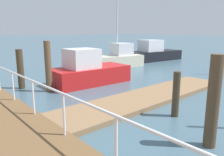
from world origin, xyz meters
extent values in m
plane|color=#476675|center=(0.00, 20.00, 0.00)|extent=(300.00, 300.00, 0.00)
cube|color=#93704C|center=(1.57, 8.60, 0.09)|extent=(10.15, 2.00, 0.18)
cylinder|color=white|center=(-3.15, 5.39, 0.93)|extent=(0.06, 0.06, 1.05)
cylinder|color=white|center=(-3.15, 7.26, 0.93)|extent=(0.06, 0.06, 1.05)
cylinder|color=white|center=(-3.15, 9.13, 0.93)|extent=(0.06, 0.06, 1.05)
cylinder|color=white|center=(-3.15, 11.00, 0.93)|extent=(0.06, 0.06, 1.05)
cylinder|color=white|center=(-3.15, 7.26, 1.45)|extent=(0.06, 22.43, 0.06)
cylinder|color=#473826|center=(0.82, 6.71, 0.79)|extent=(0.24, 0.24, 1.58)
cylinder|color=brown|center=(-0.29, 4.97, 1.18)|extent=(0.31, 0.31, 2.37)
cylinder|color=brown|center=(-1.01, 12.57, 1.23)|extent=(0.31, 0.31, 2.47)
cylinder|color=#473826|center=(-1.81, 14.08, 1.01)|extent=(0.32, 0.32, 2.02)
cube|color=black|center=(12.14, 16.63, 0.48)|extent=(6.83, 2.65, 0.96)
cube|color=white|center=(11.80, 16.66, 1.52)|extent=(2.27, 1.80, 1.12)
cube|color=beige|center=(6.77, 16.13, 0.47)|extent=(4.52, 2.60, 0.94)
cube|color=white|center=(7.20, 16.05, 1.44)|extent=(1.70, 1.73, 1.00)
cylinder|color=silver|center=(6.77, 16.13, 3.54)|extent=(0.12, 0.12, 5.19)
cube|color=red|center=(1.53, 12.67, 0.47)|extent=(4.52, 2.14, 0.94)
cube|color=white|center=(0.99, 12.70, 1.46)|extent=(1.67, 1.62, 1.04)
camera|label=1|loc=(-5.57, 2.76, 2.89)|focal=35.11mm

